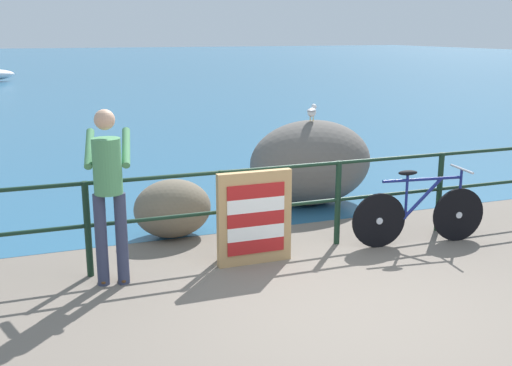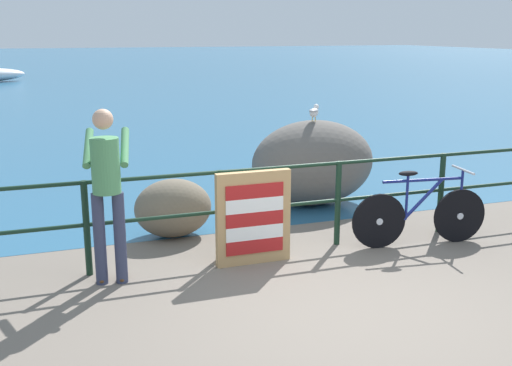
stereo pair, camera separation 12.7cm
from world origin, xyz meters
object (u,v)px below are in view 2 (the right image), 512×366
Objects in this scene: folded_deckchair_stack at (253,218)px; bicycle at (420,214)px; breakwater_boulder_main at (313,163)px; person_at_railing at (107,188)px; breakwater_boulder_left at (173,208)px; seagull at (314,111)px.

bicycle is at bearing -2.68° from folded_deckchair_stack.
bicycle is at bearing -77.51° from breakwater_boulder_main.
bicycle is 0.91× the size of breakwater_boulder_main.
folded_deckchair_stack is 0.56× the size of breakwater_boulder_main.
person_at_railing is 1.71× the size of folded_deckchair_stack.
person_at_railing is at bearing -126.35° from breakwater_boulder_left.
bicycle is 3.66m from person_at_railing.
folded_deckchair_stack is (-2.07, 0.10, 0.13)m from bicycle.
bicycle is 2.08m from folded_deckchair_stack.
bicycle is at bearing -126.54° from seagull.
bicycle is at bearing -80.59° from person_at_railing.
breakwater_boulder_left is (-2.25, -0.77, -0.26)m from breakwater_boulder_main.
breakwater_boulder_main reaches higher than folded_deckchair_stack.
seagull is at bearing 111.24° from bicycle.
person_at_railing reaches higher than bicycle.
bicycle is 2.28m from seagull.
breakwater_boulder_left is 3.16× the size of seagull.
person_at_railing is 1.85× the size of breakwater_boulder_left.
breakwater_boulder_main is at bearing 109.68° from bicycle.
folded_deckchair_stack is at bearing 179.67° from seagull.
seagull is (-0.50, 1.99, 1.00)m from bicycle.
breakwater_boulder_main is (-0.46, 2.07, 0.24)m from bicycle.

